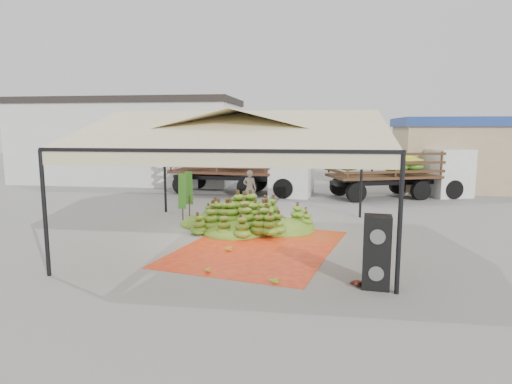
# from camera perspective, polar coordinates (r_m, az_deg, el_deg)

# --- Properties ---
(ground) EXTENTS (90.00, 90.00, 0.00)m
(ground) POSITION_cam_1_polar(r_m,az_deg,el_deg) (13.64, -1.73, -6.31)
(ground) COLOR slate
(ground) RESTS_ON ground
(canopy_tent) EXTENTS (8.10, 8.10, 4.00)m
(canopy_tent) POSITION_cam_1_polar(r_m,az_deg,el_deg) (13.19, -1.80, 7.69)
(canopy_tent) COLOR black
(canopy_tent) RESTS_ON ground
(building_white) EXTENTS (14.30, 6.30, 5.40)m
(building_white) POSITION_cam_1_polar(r_m,az_deg,el_deg) (29.66, -16.42, 6.61)
(building_white) COLOR silver
(building_white) RESTS_ON ground
(building_tan) EXTENTS (6.30, 5.30, 4.10)m
(building_tan) POSITION_cam_1_polar(r_m,az_deg,el_deg) (27.15, 24.75, 4.70)
(building_tan) COLOR tan
(building_tan) RESTS_ON ground
(tarp_left) EXTENTS (4.91, 4.75, 0.01)m
(tarp_left) POSITION_cam_1_polar(r_m,az_deg,el_deg) (11.97, -1.11, -8.38)
(tarp_left) COLOR #E95015
(tarp_left) RESTS_ON ground
(tarp_right) EXTENTS (4.67, 4.81, 0.01)m
(tarp_right) POSITION_cam_1_polar(r_m,az_deg,el_deg) (13.43, 2.43, -6.52)
(tarp_right) COLOR red
(tarp_right) RESTS_ON ground
(banana_heap) EXTENTS (6.25, 5.72, 1.09)m
(banana_heap) POSITION_cam_1_polar(r_m,az_deg,el_deg) (15.03, -1.07, -2.79)
(banana_heap) COLOR #527217
(banana_heap) RESTS_ON ground
(hand_yellow_a) EXTENTS (0.46, 0.39, 0.20)m
(hand_yellow_a) POSITION_cam_1_polar(r_m,az_deg,el_deg) (12.40, -4.06, -7.34)
(hand_yellow_a) COLOR gold
(hand_yellow_a) RESTS_ON ground
(hand_yellow_b) EXTENTS (0.46, 0.41, 0.18)m
(hand_yellow_b) POSITION_cam_1_polar(r_m,az_deg,el_deg) (10.67, -6.91, -10.08)
(hand_yellow_b) COLOR #B28923
(hand_yellow_b) RESTS_ON ground
(hand_red_a) EXTENTS (0.45, 0.39, 0.18)m
(hand_red_a) POSITION_cam_1_polar(r_m,az_deg,el_deg) (9.98, 13.11, -11.57)
(hand_red_a) COLOR #5D2115
(hand_red_a) RESTS_ON ground
(hand_red_b) EXTENTS (0.50, 0.45, 0.20)m
(hand_red_b) POSITION_cam_1_polar(r_m,az_deg,el_deg) (9.92, 12.64, -11.63)
(hand_red_b) COLOR #5D1B15
(hand_red_b) RESTS_ON ground
(hand_green) EXTENTS (0.51, 0.47, 0.19)m
(hand_green) POSITION_cam_1_polar(r_m,az_deg,el_deg) (9.93, 2.10, -11.42)
(hand_green) COLOR #58821B
(hand_green) RESTS_ON ground
(hanging_bunches) EXTENTS (4.74, 0.24, 0.20)m
(hanging_bunches) POSITION_cam_1_polar(r_m,az_deg,el_deg) (14.21, 4.19, 4.98)
(hanging_bunches) COLOR #437217
(hanging_bunches) RESTS_ON ground
(speaker_stack) EXTENTS (0.64, 0.57, 1.62)m
(speaker_stack) POSITION_cam_1_polar(r_m,az_deg,el_deg) (9.75, 15.79, -7.71)
(speaker_stack) COLOR black
(speaker_stack) RESTS_ON ground
(banana_leaves) EXTENTS (0.96, 1.36, 3.70)m
(banana_leaves) POSITION_cam_1_polar(r_m,az_deg,el_deg) (16.53, -8.99, -3.80)
(banana_leaves) COLOR #3A761F
(banana_leaves) RESTS_ON ground
(vendor) EXTENTS (0.65, 0.46, 1.66)m
(vendor) POSITION_cam_1_polar(r_m,az_deg,el_deg) (19.01, -0.84, 0.45)
(vendor) COLOR gray
(vendor) RESTS_ON ground
(truck_left) EXTENTS (7.81, 3.45, 2.59)m
(truck_left) POSITION_cam_1_polar(r_m,az_deg,el_deg) (23.03, -1.20, 3.76)
(truck_left) COLOR #452617
(truck_left) RESTS_ON ground
(truck_right) EXTENTS (7.49, 4.64, 2.43)m
(truck_right) POSITION_cam_1_polar(r_m,az_deg,el_deg) (23.12, 19.21, 3.06)
(truck_right) COLOR #492818
(truck_right) RESTS_ON ground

